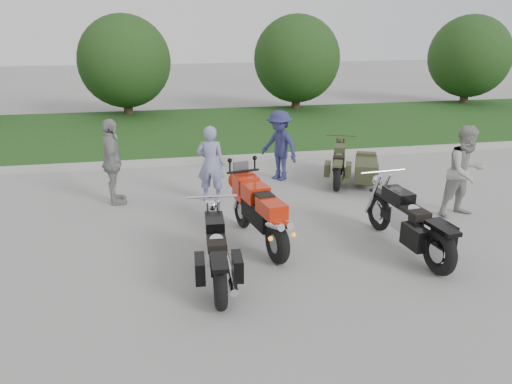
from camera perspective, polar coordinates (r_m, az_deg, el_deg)
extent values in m
plane|color=#9C9C97|center=(8.35, 2.71, -7.39)|extent=(80.00, 80.00, 0.00)
cube|color=#A5A29B|center=(13.86, -3.19, 3.77)|extent=(60.00, 0.30, 0.15)
cube|color=#24551D|center=(17.87, -5.08, 7.18)|extent=(60.00, 8.00, 0.14)
cylinder|color=#3F2B1C|center=(21.02, -14.44, 9.90)|extent=(0.36, 0.36, 1.20)
sphere|color=#1B3212|center=(20.84, -14.81, 14.24)|extent=(3.60, 3.60, 3.60)
cylinder|color=#3F2B1C|center=(21.78, 4.57, 10.73)|extent=(0.36, 0.36, 1.20)
sphere|color=#1B3212|center=(21.61, 4.69, 14.93)|extent=(3.60, 3.60, 3.60)
cylinder|color=#3F2B1C|center=(25.13, 22.75, 10.45)|extent=(0.36, 0.36, 1.20)
sphere|color=#1B3212|center=(24.98, 23.22, 14.06)|extent=(3.60, 3.60, 3.60)
torus|color=black|center=(8.00, 2.46, -5.89)|extent=(0.33, 0.71, 0.68)
torus|color=black|center=(9.36, -1.57, -2.16)|extent=(0.25, 0.67, 0.66)
cube|color=black|center=(8.53, 0.43, -2.35)|extent=(0.49, 1.03, 0.38)
cube|color=#B81E07|center=(8.64, -0.21, 0.05)|extent=(0.48, 0.66, 0.29)
cube|color=#B81E07|center=(8.01, 1.78, -1.86)|extent=(0.44, 0.66, 0.24)
cube|color=black|center=(8.28, 0.81, -0.49)|extent=(0.35, 0.43, 0.11)
cube|color=#B81E07|center=(9.02, -1.17, 0.56)|extent=(0.45, 0.50, 0.44)
cylinder|color=silver|center=(7.79, 2.17, -3.88)|extent=(0.22, 0.52, 0.24)
cylinder|color=silver|center=(7.85, 3.19, -3.72)|extent=(0.22, 0.52, 0.24)
torus|color=black|center=(6.81, -4.11, -10.68)|extent=(0.21, 0.68, 0.68)
torus|color=black|center=(8.29, -4.89, -5.22)|extent=(0.16, 0.64, 0.64)
cube|color=black|center=(7.50, -4.55, -7.07)|extent=(0.29, 1.20, 0.14)
cube|color=silver|center=(7.47, -4.57, -6.52)|extent=(0.32, 0.46, 0.35)
cube|color=black|center=(7.63, -4.76, -3.68)|extent=(0.31, 0.56, 0.22)
cube|color=black|center=(7.26, -4.53, -5.75)|extent=(0.31, 0.51, 0.12)
cube|color=black|center=(6.65, -4.18, -8.00)|extent=(0.25, 0.56, 0.06)
cylinder|color=silver|center=(7.27, -2.93, -9.18)|extent=(0.16, 1.10, 0.10)
torus|color=black|center=(8.14, 20.23, -6.44)|extent=(0.26, 0.76, 0.74)
torus|color=black|center=(9.51, 13.86, -2.25)|extent=(0.20, 0.71, 0.70)
cube|color=black|center=(8.77, 16.85, -3.60)|extent=(0.37, 1.33, 0.15)
cube|color=silver|center=(8.74, 16.90, -3.07)|extent=(0.37, 0.52, 0.38)
cube|color=black|center=(8.89, 15.95, -0.50)|extent=(0.36, 0.63, 0.24)
cube|color=black|center=(8.55, 17.62, -2.24)|extent=(0.36, 0.57, 0.13)
cube|color=black|center=(7.99, 20.55, -3.89)|extent=(0.30, 0.62, 0.07)
cylinder|color=silver|center=(8.65, 19.22, -5.27)|extent=(0.23, 1.21, 0.11)
torus|color=black|center=(11.51, 9.25, 1.60)|extent=(0.39, 0.64, 0.63)
torus|color=black|center=(12.99, 9.53, 3.50)|extent=(0.33, 0.59, 0.59)
cube|color=black|center=(12.22, 9.42, 2.99)|extent=(0.61, 1.11, 0.13)
cube|color=#373A22|center=(12.20, 9.44, 3.32)|extent=(0.42, 0.49, 0.32)
cube|color=#373A22|center=(12.41, 9.55, 4.82)|extent=(0.43, 0.57, 0.20)
cube|color=black|center=(12.02, 9.45, 3.91)|extent=(0.42, 0.53, 0.11)
cube|color=#373A22|center=(11.42, 9.34, 3.21)|extent=(0.38, 0.55, 0.06)
cylinder|color=#373A22|center=(11.94, 10.12, 1.92)|extent=(0.47, 0.98, 0.09)
cube|color=#373A22|center=(12.14, 12.46, 2.59)|extent=(0.93, 1.31, 0.42)
torus|color=black|center=(12.18, 13.51, 2.02)|extent=(0.30, 0.52, 0.52)
imported|color=#7E80AB|center=(10.65, -5.19, 3.21)|extent=(0.69, 0.55, 1.65)
imported|color=#9C9B96|center=(10.58, 22.82, 2.16)|extent=(1.00, 0.84, 1.83)
imported|color=navy|center=(12.10, 2.69, 5.32)|extent=(1.13, 1.27, 1.70)
imported|color=gray|center=(10.84, -16.09, 3.30)|extent=(0.55, 1.11, 1.82)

